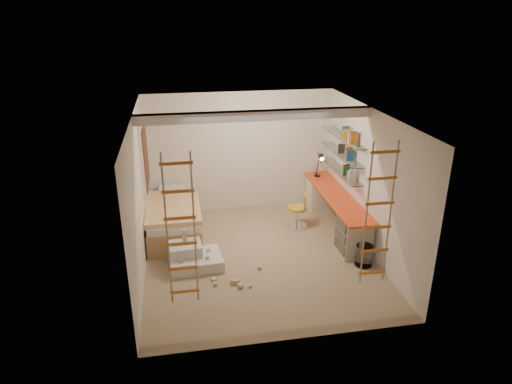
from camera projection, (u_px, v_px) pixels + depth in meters
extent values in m
plane|color=#9D8A65|center=(259.00, 257.00, 8.23)|extent=(4.50, 4.50, 0.00)
cube|color=white|center=(256.00, 116.00, 7.57)|extent=(4.00, 0.18, 0.16)
cube|color=white|center=(144.00, 156.00, 8.70)|extent=(0.06, 1.15, 1.35)
cube|color=#4C2D1E|center=(146.00, 156.00, 8.71)|extent=(0.02, 1.00, 1.20)
cylinder|color=white|center=(364.00, 255.00, 7.91)|extent=(0.30, 0.30, 0.38)
cube|color=#EF491C|center=(337.00, 196.00, 9.00)|extent=(0.55, 2.80, 0.04)
cube|color=beige|center=(319.00, 193.00, 10.15)|extent=(0.52, 0.55, 0.71)
cube|color=beige|center=(354.00, 236.00, 8.23)|extent=(0.52, 0.55, 0.71)
cube|color=#4C4742|center=(341.00, 225.00, 8.09)|extent=(0.02, 0.50, 0.18)
cube|color=#4C4742|center=(340.00, 236.00, 8.17)|extent=(0.02, 0.50, 0.18)
cube|color=#4C4742|center=(339.00, 246.00, 8.25)|extent=(0.02, 0.50, 0.18)
cube|color=white|center=(340.00, 171.00, 9.14)|extent=(0.25, 1.80, 0.01)
cube|color=white|center=(342.00, 154.00, 9.01)|extent=(0.25, 1.80, 0.01)
cube|color=white|center=(343.00, 137.00, 8.88)|extent=(0.25, 1.80, 0.01)
cube|color=#AD7F51|center=(174.00, 223.00, 9.03)|extent=(1.00, 2.00, 0.45)
cube|color=white|center=(173.00, 210.00, 8.93)|extent=(0.95, 1.95, 0.12)
cube|color=orange|center=(173.00, 208.00, 8.75)|extent=(1.02, 1.60, 0.10)
cube|color=white|center=(173.00, 189.00, 9.61)|extent=(0.55, 0.35, 0.12)
cylinder|color=black|center=(317.00, 175.00, 10.03)|extent=(0.14, 0.14, 0.02)
cylinder|color=black|center=(318.00, 167.00, 9.96)|extent=(0.02, 0.15, 0.36)
cylinder|color=black|center=(320.00, 158.00, 9.78)|extent=(0.02, 0.27, 0.20)
cone|color=black|center=(321.00, 157.00, 9.65)|extent=(0.12, 0.14, 0.15)
cylinder|color=#FFEABF|center=(322.00, 159.00, 9.62)|extent=(0.08, 0.04, 0.08)
cylinder|color=gold|center=(297.00, 208.00, 9.21)|extent=(0.48, 0.48, 0.05)
cube|color=gold|center=(305.00, 201.00, 9.13)|extent=(0.13, 0.29, 0.27)
cylinder|color=silver|center=(297.00, 217.00, 9.28)|extent=(0.06, 0.06, 0.38)
cylinder|color=silver|center=(296.00, 226.00, 9.36)|extent=(0.55, 0.55, 0.05)
cube|color=silver|center=(195.00, 261.00, 7.92)|extent=(0.96, 0.77, 0.20)
cube|color=silver|center=(185.00, 249.00, 7.89)|extent=(0.59, 0.49, 0.20)
cube|color=#CCB284|center=(185.00, 242.00, 7.84)|extent=(0.09, 0.09, 0.08)
cube|color=#CCB284|center=(185.00, 238.00, 7.81)|extent=(0.08, 0.08, 0.07)
cube|color=#CCB284|center=(184.00, 233.00, 7.78)|extent=(0.06, 0.06, 0.12)
cube|color=#CCB284|center=(207.00, 257.00, 7.77)|extent=(0.06, 0.06, 0.06)
cube|color=#CCB284|center=(208.00, 250.00, 8.02)|extent=(0.06, 0.06, 0.06)
cube|color=#CCB284|center=(181.00, 261.00, 7.67)|extent=(0.06, 0.06, 0.06)
cube|color=#CCB284|center=(214.00, 280.00, 7.48)|extent=(0.07, 0.07, 0.07)
cube|color=#CCB284|center=(233.00, 282.00, 7.42)|extent=(0.07, 0.07, 0.07)
cube|color=#CCB284|center=(260.00, 268.00, 7.83)|extent=(0.07, 0.07, 0.07)
cube|color=#CCB284|center=(215.00, 284.00, 7.37)|extent=(0.07, 0.07, 0.07)
cube|color=#CCB284|center=(240.00, 286.00, 7.31)|extent=(0.07, 0.07, 0.07)
cube|color=#CCB284|center=(251.00, 286.00, 7.32)|extent=(0.07, 0.07, 0.07)
cube|color=#CCB284|center=(237.00, 282.00, 7.43)|extent=(0.07, 0.07, 0.07)
cube|color=white|center=(341.00, 165.00, 9.10)|extent=(0.14, 0.46, 0.22)
cube|color=#8C1E7F|center=(342.00, 148.00, 8.97)|extent=(0.14, 0.46, 0.22)
cube|color=yellow|center=(343.00, 131.00, 8.84)|extent=(0.14, 0.52, 0.22)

